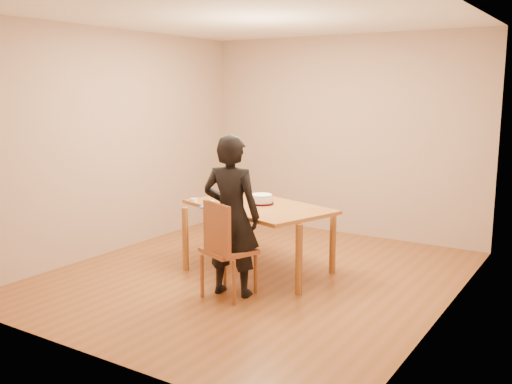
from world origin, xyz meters
The scene contains 16 objects.
room_shell centered at (0.00, 0.34, 1.35)m, with size 4.00×4.50×2.70m.
dining_table centered at (-0.03, 0.13, 0.73)m, with size 1.57×0.93×0.04m, color brown.
dining_chair centered at (0.12, -0.64, 0.45)m, with size 0.44×0.44×0.04m, color brown.
cake_plate centered at (-0.03, 0.19, 0.76)m, with size 0.27×0.27×0.02m, color #D00D41.
cake centered at (-0.03, 0.19, 0.81)m, with size 0.24×0.24×0.08m, color white.
frosting_dome centered at (-0.03, 0.19, 0.86)m, with size 0.23×0.23×0.03m, color white.
frosting_tub centered at (-0.16, -0.25, 0.79)m, with size 0.09×0.09×0.08m, color white.
frosting_lid centered at (-0.46, -0.31, 0.75)m, with size 0.09×0.09×0.01m, color #1C31B6.
frosting_dollop centered at (-0.46, -0.31, 0.77)m, with size 0.04×0.04×0.02m, color white.
ramekin_green centered at (-0.49, -0.12, 0.77)m, with size 0.08×0.08×0.04m, color white.
ramekin_yellow centered at (-0.47, 0.08, 0.77)m, with size 0.08×0.08×0.04m, color white.
ramekin_multi centered at (-0.73, -0.11, 0.77)m, with size 0.08×0.08×0.04m, color white.
candy_box_pink centered at (-0.62, 0.39, 0.76)m, with size 0.13×0.06×0.02m, color #D0318B.
candy_box_green centered at (-0.63, 0.40, 0.78)m, with size 0.12×0.06×0.02m, color #35971C.
spatula centered at (-0.11, -0.34, 0.75)m, with size 0.17×0.02×0.01m, color black.
person centered at (0.12, -0.60, 0.79)m, with size 0.57×0.38×1.57m, color black.
Camera 1 is at (3.18, -4.98, 1.98)m, focal length 40.00 mm.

